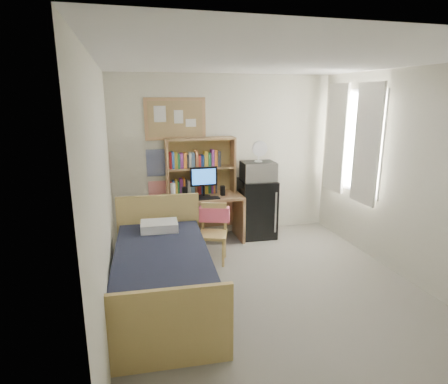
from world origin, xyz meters
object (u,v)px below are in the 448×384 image
object	(u,v)px
monitor	(204,183)
speaker_left	(185,193)
mini_fridge	(257,208)
bed	(163,278)
speaker_right	(223,191)
desk	(203,219)
desk_chair	(213,234)
microwave	(258,171)
desk_fan	(259,152)
bulletin_board	(175,119)

from	to	relation	value
monitor	speaker_left	distance (m)	0.33
mini_fridge	bed	size ratio (longest dim) A/B	0.44
speaker_left	speaker_right	distance (m)	0.60
desk	bed	world-z (taller)	desk
bed	speaker_left	distance (m)	1.78
desk_chair	microwave	world-z (taller)	microwave
desk	desk_chair	xyz separation A→B (m)	(-0.03, -0.79, 0.03)
desk_chair	microwave	xyz separation A→B (m)	(0.94, 0.79, 0.69)
microwave	mini_fridge	bearing A→B (deg)	90.00
desk_chair	speaker_right	distance (m)	0.91
bed	desk_fan	size ratio (longest dim) A/B	7.17
bed	monitor	world-z (taller)	monitor
microwave	bulletin_board	bearing A→B (deg)	169.77
bed	microwave	bearing A→B (deg)	47.84
desk_chair	mini_fridge	distance (m)	1.24
monitor	speaker_right	bearing A→B (deg)	-0.00
speaker_right	bulletin_board	bearing A→B (deg)	150.73
monitor	microwave	size ratio (longest dim) A/B	0.85
desk	microwave	size ratio (longest dim) A/B	2.32
desk_chair	speaker_right	world-z (taller)	speaker_right
bed	speaker_right	size ratio (longest dim) A/B	13.96
bulletin_board	desk	bearing A→B (deg)	-40.82
desk_fan	microwave	bearing A→B (deg)	0.00
microwave	desk_fan	xyz separation A→B (m)	(0.00, 0.00, 0.30)
microwave	desk_fan	bearing A→B (deg)	0.00
bulletin_board	desk_fan	distance (m)	1.39
monitor	speaker_left	bearing A→B (deg)	180.00
desk_chair	monitor	world-z (taller)	monitor
speaker_left	mini_fridge	bearing A→B (deg)	3.87
speaker_left	microwave	bearing A→B (deg)	2.92
mini_fridge	speaker_left	size ratio (longest dim) A/B	5.50
bulletin_board	mini_fridge	world-z (taller)	bulletin_board
desk_chair	bed	bearing A→B (deg)	-112.78
mini_fridge	desk_fan	world-z (taller)	desk_fan
bed	speaker_left	xyz separation A→B (m)	(0.52, 1.61, 0.55)
speaker_left	desk_fan	distance (m)	1.33
bulletin_board	desk_chair	distance (m)	1.89
monitor	microwave	bearing A→B (deg)	3.89
speaker_left	speaker_right	bearing A→B (deg)	-0.00
desk_chair	microwave	bearing A→B (deg)	59.29
mini_fridge	bed	distance (m)	2.42
desk	mini_fridge	size ratio (longest dim) A/B	1.27
bulletin_board	speaker_right	world-z (taller)	bulletin_board
bulletin_board	microwave	xyz separation A→B (m)	(1.26, -0.30, -0.82)
desk_chair	desk_fan	size ratio (longest dim) A/B	2.74
desk	bed	xyz separation A→B (m)	(-0.82, -1.67, -0.08)
desk	desk_fan	xyz separation A→B (m)	(0.90, 0.00, 1.02)
desk_chair	speaker_left	size ratio (longest dim) A/B	4.76
microwave	desk_chair	bearing A→B (deg)	-136.38
bed	speaker_left	bearing A→B (deg)	75.77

